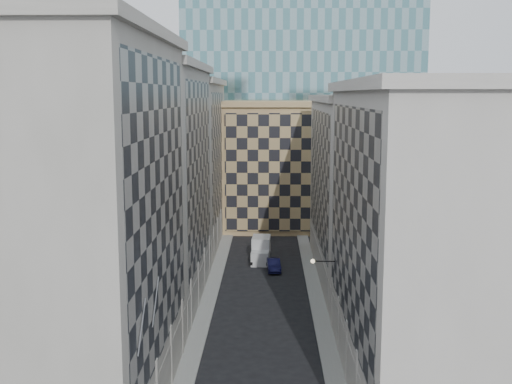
# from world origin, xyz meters

# --- Properties ---
(sidewalk_west) EXTENTS (1.50, 100.00, 0.15)m
(sidewalk_west) POSITION_xyz_m (-5.25, 30.00, 0.07)
(sidewalk_west) COLOR gray
(sidewalk_west) RESTS_ON ground
(sidewalk_east) EXTENTS (1.50, 100.00, 0.15)m
(sidewalk_east) POSITION_xyz_m (5.25, 30.00, 0.07)
(sidewalk_east) COLOR gray
(sidewalk_east) RESTS_ON ground
(bldg_left_a) EXTENTS (10.80, 22.80, 23.70)m
(bldg_left_a) POSITION_xyz_m (-10.88, 11.00, 11.82)
(bldg_left_a) COLOR gray
(bldg_left_a) RESTS_ON ground
(bldg_left_b) EXTENTS (10.80, 22.80, 22.70)m
(bldg_left_b) POSITION_xyz_m (-10.88, 33.00, 11.32)
(bldg_left_b) COLOR #9B988F
(bldg_left_b) RESTS_ON ground
(bldg_left_c) EXTENTS (10.80, 22.80, 21.70)m
(bldg_left_c) POSITION_xyz_m (-10.88, 55.00, 10.83)
(bldg_left_c) COLOR gray
(bldg_left_c) RESTS_ON ground
(bldg_right_a) EXTENTS (10.80, 26.80, 20.70)m
(bldg_right_a) POSITION_xyz_m (10.88, 15.00, 10.32)
(bldg_right_a) COLOR #AFA9A0
(bldg_right_a) RESTS_ON ground
(bldg_right_b) EXTENTS (10.80, 28.80, 19.70)m
(bldg_right_b) POSITION_xyz_m (10.89, 42.00, 9.85)
(bldg_right_b) COLOR #AFA9A0
(bldg_right_b) RESTS_ON ground
(tan_block) EXTENTS (16.80, 14.80, 18.80)m
(tan_block) POSITION_xyz_m (2.00, 67.90, 9.44)
(tan_block) COLOR #A68258
(tan_block) RESTS_ON ground
(church_tower) EXTENTS (7.20, 7.20, 51.50)m
(church_tower) POSITION_xyz_m (0.00, 82.00, 26.95)
(church_tower) COLOR #2F2924
(church_tower) RESTS_ON ground
(flagpoles_left) EXTENTS (0.10, 6.33, 2.33)m
(flagpoles_left) POSITION_xyz_m (-5.90, 6.00, 8.00)
(flagpoles_left) COLOR gray
(flagpoles_left) RESTS_ON ground
(bracket_lamp) EXTENTS (1.98, 0.36, 0.36)m
(bracket_lamp) POSITION_xyz_m (4.38, 24.00, 6.20)
(bracket_lamp) COLOR black
(bracket_lamp) RESTS_ON ground
(box_truck) EXTENTS (2.37, 5.30, 2.85)m
(box_truck) POSITION_xyz_m (-0.39, 47.32, 1.24)
(box_truck) COLOR silver
(box_truck) RESTS_ON ground
(dark_car) EXTENTS (1.73, 4.23, 1.36)m
(dark_car) POSITION_xyz_m (1.11, 43.09, 0.68)
(dark_car) COLOR #0F0F38
(dark_car) RESTS_ON ground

